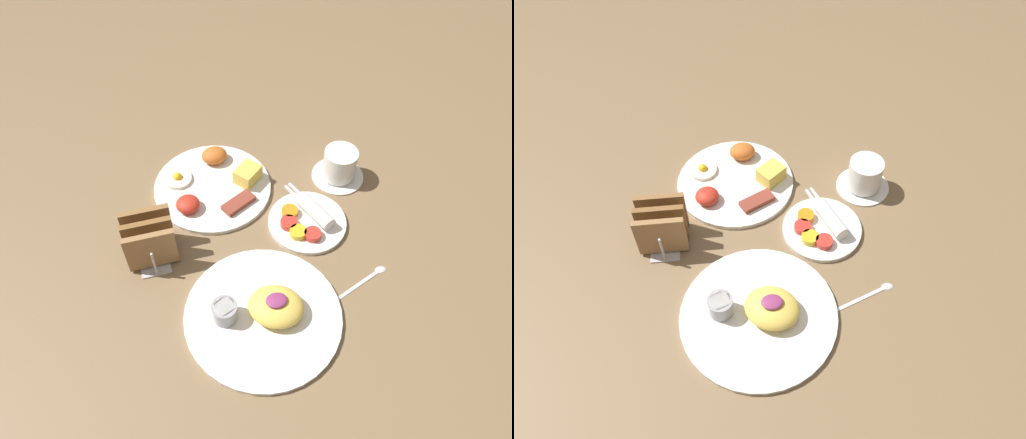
# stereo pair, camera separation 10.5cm
# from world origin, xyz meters

# --- Properties ---
(ground_plane) EXTENTS (3.00, 3.00, 0.00)m
(ground_plane) POSITION_xyz_m (0.00, 0.00, 0.00)
(ground_plane) COLOR brown
(plate_breakfast) EXTENTS (0.27, 0.27, 0.05)m
(plate_breakfast) POSITION_xyz_m (-0.02, 0.19, 0.01)
(plate_breakfast) COLOR white
(plate_breakfast) RESTS_ON ground_plane
(plate_condiments) EXTENTS (0.17, 0.18, 0.04)m
(plate_condiments) POSITION_xyz_m (0.15, 0.04, 0.01)
(plate_condiments) COLOR white
(plate_condiments) RESTS_ON ground_plane
(plate_foreground) EXTENTS (0.30, 0.30, 0.06)m
(plate_foreground) POSITION_xyz_m (0.00, -0.15, 0.01)
(plate_foreground) COLOR white
(plate_foreground) RESTS_ON ground_plane
(toast_rack) EXTENTS (0.10, 0.12, 0.10)m
(toast_rack) POSITION_xyz_m (-0.18, 0.05, 0.05)
(toast_rack) COLOR #B7B7BC
(toast_rack) RESTS_ON ground_plane
(coffee_cup) EXTENTS (0.12, 0.12, 0.08)m
(coffee_cup) POSITION_xyz_m (0.27, 0.15, 0.04)
(coffee_cup) COLOR white
(coffee_cup) RESTS_ON ground_plane
(teaspoon) EXTENTS (0.13, 0.05, 0.01)m
(teaspoon) POSITION_xyz_m (0.23, -0.13, 0.00)
(teaspoon) COLOR silver
(teaspoon) RESTS_ON ground_plane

